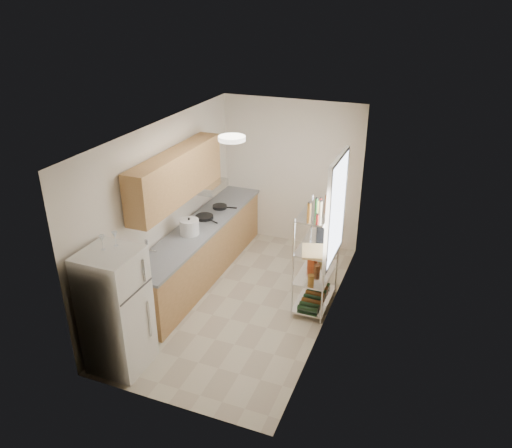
{
  "coord_description": "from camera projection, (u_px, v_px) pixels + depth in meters",
  "views": [
    {
      "loc": [
        2.46,
        -5.77,
        4.22
      ],
      "look_at": [
        0.1,
        0.25,
        1.18
      ],
      "focal_mm": 35.0,
      "sensor_mm": 36.0,
      "label": 1
    }
  ],
  "objects": [
    {
      "name": "wine_glass_a",
      "position": [
        102.0,
        243.0,
        5.58
      ],
      "size": [
        0.06,
        0.06,
        0.18
      ],
      "primitive_type": null,
      "color": "silver",
      "rests_on": "refrigerator"
    },
    {
      "name": "range_hood",
      "position": [
        207.0,
        186.0,
        7.96
      ],
      "size": [
        0.5,
        0.6,
        0.12
      ],
      "primitive_type": "cube",
      "color": "#B7BABC",
      "rests_on": "room"
    },
    {
      "name": "ceiling_dome",
      "position": [
        232.0,
        138.0,
        6.12
      ],
      "size": [
        0.34,
        0.34,
        0.05
      ],
      "primitive_type": "cylinder",
      "color": "white",
      "rests_on": "room"
    },
    {
      "name": "window",
      "position": [
        336.0,
        209.0,
        6.7
      ],
      "size": [
        0.06,
        1.0,
        1.46
      ],
      "primitive_type": "cube",
      "color": "white",
      "rests_on": "room"
    },
    {
      "name": "espresso_machine",
      "position": [
        323.0,
        225.0,
        7.14
      ],
      "size": [
        0.24,
        0.3,
        0.31
      ],
      "primitive_type": "cube",
      "rotation": [
        0.0,
        0.0,
        0.26
      ],
      "color": "black",
      "rests_on": "bakers_rack"
    },
    {
      "name": "rice_cooker",
      "position": [
        189.0,
        227.0,
        7.44
      ],
      "size": [
        0.29,
        0.29,
        0.23
      ],
      "primitive_type": "cylinder",
      "color": "silver",
      "rests_on": "counter_run"
    },
    {
      "name": "counter_run",
      "position": [
        201.0,
        251.0,
        7.94
      ],
      "size": [
        0.63,
        3.51,
        0.9
      ],
      "color": "tan",
      "rests_on": "ground"
    },
    {
      "name": "storage_bag",
      "position": [
        313.0,
        260.0,
        7.29
      ],
      "size": [
        0.12,
        0.16,
        0.17
      ],
      "primitive_type": "cube",
      "rotation": [
        0.0,
        0.0,
        -0.1
      ],
      "color": "#9D3713",
      "rests_on": "bakers_rack"
    },
    {
      "name": "upper_cabinets",
      "position": [
        177.0,
        176.0,
        7.13
      ],
      "size": [
        0.33,
        2.2,
        0.72
      ],
      "primitive_type": "cube",
      "color": "tan",
      "rests_on": "room"
    },
    {
      "name": "bakers_rack",
      "position": [
        318.0,
        238.0,
        6.91
      ],
      "size": [
        0.45,
        0.9,
        1.73
      ],
      "color": "silver",
      "rests_on": "ground"
    },
    {
      "name": "frying_pan_small",
      "position": [
        220.0,
        207.0,
        8.36
      ],
      "size": [
        0.28,
        0.28,
        0.05
      ],
      "primitive_type": "cylinder",
      "rotation": [
        0.0,
        0.0,
        0.19
      ],
      "color": "black",
      "rests_on": "counter_run"
    },
    {
      "name": "frying_pan_large",
      "position": [
        204.0,
        217.0,
        7.98
      ],
      "size": [
        0.38,
        0.38,
        0.05
      ],
      "primitive_type": "cylinder",
      "rotation": [
        0.0,
        0.0,
        -0.42
      ],
      "color": "black",
      "rests_on": "counter_run"
    },
    {
      "name": "room",
      "position": [
        242.0,
        222.0,
        6.91
      ],
      "size": [
        2.52,
        4.42,
        2.62
      ],
      "color": "#BDB299",
      "rests_on": "ground"
    },
    {
      "name": "refrigerator",
      "position": [
        116.0,
        311.0,
        5.89
      ],
      "size": [
        0.65,
        0.65,
        1.57
      ],
      "primitive_type": "cube",
      "color": "silver",
      "rests_on": "ground"
    },
    {
      "name": "wine_glass_b",
      "position": [
        115.0,
        239.0,
        5.67
      ],
      "size": [
        0.06,
        0.06,
        0.18
      ],
      "primitive_type": null,
      "color": "silver",
      "rests_on": "refrigerator"
    },
    {
      "name": "cutting_board",
      "position": [
        314.0,
        251.0,
        6.72
      ],
      "size": [
        0.44,
        0.5,
        0.03
      ],
      "primitive_type": "cube",
      "rotation": [
        0.0,
        0.0,
        0.28
      ],
      "color": "tan",
      "rests_on": "bakers_rack"
    }
  ]
}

